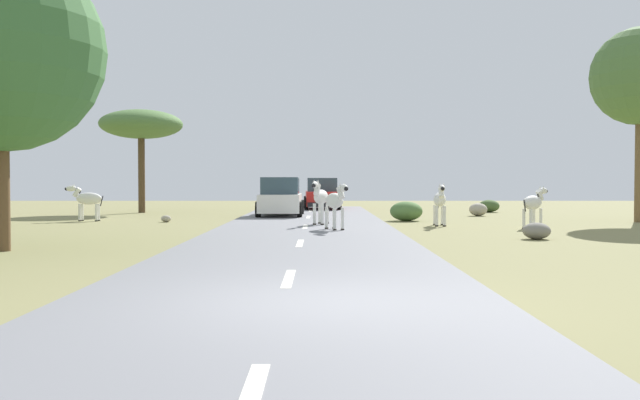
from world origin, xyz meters
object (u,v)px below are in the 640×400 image
(tree_6, at_px, (2,50))
(bush_0, at_px, (490,206))
(zebra_0, at_px, (336,201))
(zebra_2, at_px, (441,200))
(rock_2, at_px, (479,210))
(rock_1, at_px, (538,231))
(zebra_3, at_px, (88,199))
(zebra_4, at_px, (535,203))
(car_0, at_px, (323,195))
(car_1, at_px, (282,198))
(rock_0, at_px, (167,219))
(tree_3, at_px, (142,125))
(zebra_1, at_px, (321,198))
(bush_1, at_px, (407,211))

(tree_6, distance_m, bush_0, 25.23)
(tree_6, bearing_deg, zebra_0, 37.37)
(zebra_2, distance_m, rock_2, 7.47)
(bush_0, bearing_deg, rock_1, -99.80)
(zebra_3, xyz_separation_m, zebra_4, (16.73, -4.07, -0.02))
(car_0, distance_m, tree_6, 23.57)
(zebra_4, distance_m, car_0, 16.45)
(zebra_0, xyz_separation_m, rock_1, (5.55, -2.91, -0.73))
(car_1, bearing_deg, rock_2, 4.00)
(zebra_2, height_order, rock_2, zebra_2)
(tree_6, bearing_deg, zebra_2, 35.96)
(rock_0, height_order, rock_1, rock_1)
(zebra_4, distance_m, tree_3, 20.13)
(zebra_1, distance_m, bush_0, 13.56)
(rock_0, bearing_deg, zebra_1, -18.90)
(zebra_3, bearing_deg, car_0, -38.86)
(zebra_2, bearing_deg, rock_2, -109.52)
(zebra_1, relative_size, car_0, 0.39)
(zebra_2, relative_size, rock_0, 4.19)
(car_1, distance_m, rock_2, 9.17)
(zebra_0, xyz_separation_m, rock_0, (-6.58, 4.67, -0.83))
(zebra_1, height_order, zebra_2, zebra_1)
(zebra_2, height_order, bush_0, zebra_2)
(rock_1, bearing_deg, zebra_0, 152.31)
(tree_3, bearing_deg, bush_0, 1.85)
(car_1, distance_m, rock_0, 5.91)
(zebra_2, bearing_deg, rock_1, 112.14)
(car_0, height_order, rock_1, car_0)
(bush_0, relative_size, rock_2, 1.29)
(tree_6, bearing_deg, zebra_3, 100.31)
(zebra_4, xyz_separation_m, car_0, (-7.21, 14.79, -0.02))
(zebra_2, distance_m, zebra_3, 14.04)
(zebra_3, bearing_deg, tree_3, 0.18)
(rock_1, bearing_deg, tree_6, -167.03)
(zebra_4, height_order, bush_1, zebra_4)
(tree_3, height_order, rock_0, tree_3)
(zebra_3, relative_size, zebra_4, 1.09)
(car_0, height_order, rock_0, car_0)
(zebra_4, height_order, bush_0, zebra_4)
(zebra_2, distance_m, car_1, 8.70)
(car_1, bearing_deg, zebra_2, -45.14)
(car_1, xyz_separation_m, rock_0, (-4.29, -4.00, -0.71))
(bush_1, bearing_deg, car_1, 148.70)
(zebra_1, height_order, car_0, car_0)
(zebra_2, bearing_deg, car_0, -68.26)
(zebra_0, distance_m, zebra_1, 2.63)
(zebra_1, bearing_deg, rock_1, 152.56)
(zebra_3, bearing_deg, zebra_1, -103.35)
(zebra_3, bearing_deg, tree_6, -166.93)
(car_0, height_order, bush_1, car_0)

